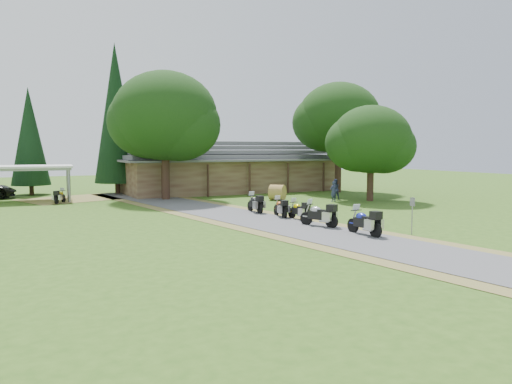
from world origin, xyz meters
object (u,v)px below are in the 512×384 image
motorcycle_row_e (255,203)px  hay_bale (277,192)px  motorcycle_row_a (364,221)px  motorcycle_carport_a (60,196)px  motorcycle_row_b (319,213)px  motorcycle_row_d (280,207)px  lodge (229,166)px  carport (29,183)px  motorcycle_row_c (299,209)px

motorcycle_row_e → hay_bale: size_ratio=1.53×
motorcycle_row_a → hay_bale: size_ratio=1.65×
motorcycle_carport_a → motorcycle_row_e: bearing=-109.8°
motorcycle_row_e → motorcycle_row_b: bearing=-174.1°
motorcycle_row_b → motorcycle_carport_a: motorcycle_row_b is taller
hay_bale → motorcycle_row_d: bearing=-118.6°
motorcycle_row_d → hay_bale: size_ratio=1.44×
motorcycle_row_a → motorcycle_row_b: bearing=6.5°
motorcycle_row_b → motorcycle_carport_a: (-11.06, 18.42, -0.14)m
lodge → motorcycle_row_b: (-4.84, -22.52, -1.74)m
carport → motorcycle_row_b: carport is taller
hay_bale → lodge: bearing=89.5°
motorcycle_carport_a → carport: bearing=64.2°
motorcycle_carport_a → motorcycle_row_d: bearing=-114.4°
motorcycle_row_d → motorcycle_row_c: bearing=-157.7°
lodge → motorcycle_row_c: lodge is taller
lodge → carport: (-17.90, -1.40, -1.04)m
lodge → carport: 17.98m
lodge → motorcycle_row_b: bearing=-102.1°
motorcycle_row_e → motorcycle_carport_a: motorcycle_row_e is taller
motorcycle_carport_a → hay_bale: (15.81, -5.57, 0.06)m
motorcycle_row_c → motorcycle_row_a: bearing=176.6°
carport → lodge: bearing=9.6°
lodge → hay_bale: bearing=-90.5°
lodge → motorcycle_row_c: 20.44m
motorcycle_row_e → motorcycle_carport_a: bearing=45.4°
motorcycle_row_b → motorcycle_row_e: motorcycle_row_b is taller
motorcycle_row_b → motorcycle_row_c: motorcycle_row_b is taller
motorcycle_row_d → hay_bale: hay_bale is taller
lodge → motorcycle_row_b: size_ratio=10.36×
lodge → motorcycle_row_d: (-4.78, -18.31, -1.83)m
motorcycle_row_d → motorcycle_row_e: (-0.42, 2.56, 0.04)m
motorcycle_row_e → hay_bale: motorcycle_row_e is taller
motorcycle_row_e → hay_bale: 7.95m
motorcycle_row_c → motorcycle_row_d: 1.60m
carport → motorcycle_row_d: carport is taller
motorcycle_row_b → hay_bale: bearing=-41.5°
motorcycle_row_b → motorcycle_row_d: motorcycle_row_b is taller
motorcycle_carport_a → hay_bale: size_ratio=1.33×
hay_bale → motorcycle_carport_a: bearing=160.6°
motorcycle_row_d → motorcycle_carport_a: bearing=47.9°
hay_bale → carport: bearing=155.1°
motorcycle_row_b → motorcycle_carport_a: bearing=9.8°
motorcycle_row_b → motorcycle_row_d: 4.21m
lodge → motorcycle_row_d: bearing=-104.6°
motorcycle_row_b → motorcycle_row_d: size_ratio=1.15×
carport → motorcycle_carport_a: (2.00, -2.70, -0.84)m
carport → motorcycle_carport_a: 3.46m
carport → motorcycle_row_e: 19.17m
lodge → motorcycle_carport_a: bearing=-165.5°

